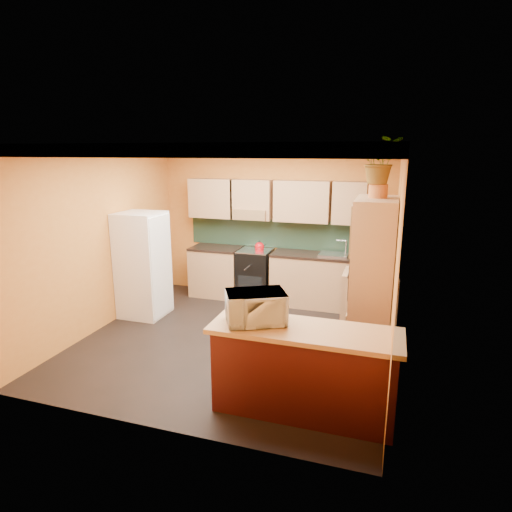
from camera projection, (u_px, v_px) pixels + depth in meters
The scene contains 15 objects.
room_shell at pixel (241, 192), 5.87m from camera, with size 4.24×4.24×2.72m.
base_cabinets_back at pixel (289, 279), 7.57m from camera, with size 3.65×0.60×0.88m, color tan.
countertop_back at pixel (289, 253), 7.46m from camera, with size 3.65×0.62×0.04m, color black.
stove at pixel (255, 275), 7.75m from camera, with size 0.58×0.58×0.91m, color black.
kettle at pixel (259, 246), 7.54m from camera, with size 0.17×0.17×0.18m, color #B60C12, non-canonical shape.
sink at pixel (334, 254), 7.22m from camera, with size 0.48×0.40×0.03m, color silver.
base_cabinets_right at pixel (369, 301), 6.43m from camera, with size 0.60×0.80×0.88m, color tan.
countertop_right at pixel (371, 272), 6.32m from camera, with size 0.62×0.80×0.04m, color black.
fridge at pixel (143, 265), 6.90m from camera, with size 0.68×0.66×1.70m, color white.
pantry at pixel (372, 284), 5.24m from camera, with size 0.48×0.90×2.10m, color tan.
fern_pot at pixel (378, 191), 5.02m from camera, with size 0.22×0.22×0.16m, color #AD5D2A.
fern at pixel (380, 161), 4.93m from camera, with size 0.48×0.42×0.53m, color tan.
breakfast_bar at pixel (303, 373), 4.34m from camera, with size 1.80×0.55×0.88m, color #4A1511.
bar_top at pixel (305, 331), 4.23m from camera, with size 1.90×0.65×0.05m, color tan.
microwave at pixel (256, 307), 4.33m from camera, with size 0.59×0.40×0.33m, color white.
Camera 1 is at (2.01, -5.29, 2.64)m, focal length 30.00 mm.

